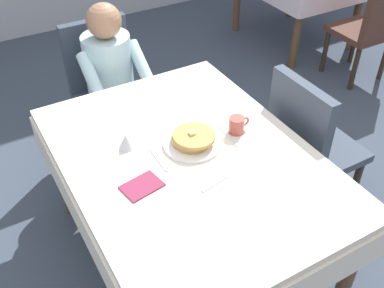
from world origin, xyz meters
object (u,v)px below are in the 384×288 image
Objects in this scene: cup_coffee at (237,125)px; spoon_near_edge at (215,184)px; dining_table_main at (189,171)px; knife_right_of_plate at (227,135)px; breakfast_stack at (192,138)px; chair_right_side at (308,141)px; fork_left_of_plate at (159,160)px; plate_breakfast at (192,144)px; syrup_pitcher at (126,142)px; chair_diner at (105,82)px; diner_person at (111,74)px; background_chair_empty at (372,24)px.

spoon_near_edge is (-0.29, -0.26, -0.04)m from cup_coffee.
knife_right_of_plate is (0.24, 0.05, 0.09)m from dining_table_main.
breakfast_stack is at bearing 50.04° from dining_table_main.
chair_right_side is (0.77, 0.00, -0.12)m from dining_table_main.
knife_right_of_plate is at bearing -179.10° from cup_coffee.
chair_right_side is at bearing -91.23° from fork_left_of_plate.
plate_breakfast is 3.50× the size of syrup_pitcher.
dining_table_main is at bearing 80.31° from spoon_near_edge.
breakfast_stack is (0.06, 0.07, 0.13)m from dining_table_main.
plate_breakfast is 2.48× the size of cup_coffee.
chair_right_side is at bearing -5.35° from plate_breakfast.
chair_diner reaches higher than knife_right_of_plate.
diner_person reaches higher than knife_right_of_plate.
background_chair_empty reaches higher than dining_table_main.
syrup_pitcher is (-0.53, 0.16, -0.01)m from cup_coffee.
plate_breakfast is 0.25m from cup_coffee.
cup_coffee is at bearing -4.47° from plate_breakfast.
fork_left_of_plate is at bearing -59.93° from syrup_pitcher.
dining_table_main is at bearing -170.91° from cup_coffee.
cup_coffee is at bearing -4.50° from breakfast_stack.
breakfast_stack is (0.00, 0.00, 0.03)m from plate_breakfast.
fork_left_of_plate reaches higher than dining_table_main.
chair_right_side is at bearing -11.62° from syrup_pitcher.
background_chair_empty is (2.41, 0.89, -0.21)m from fork_left_of_plate.
dining_table_main is at bearing -90.00° from chair_right_side.
chair_right_side is 0.57m from knife_right_of_plate.
diner_person is 4.00× the size of plate_breakfast.
chair_diner reaches higher than breakfast_stack.
chair_right_side is at bearing 122.95° from chair_diner.
spoon_near_edge is (-0.01, -1.39, 0.21)m from chair_diner.
diner_person is (0.01, 1.01, 0.02)m from dining_table_main.
plate_breakfast is at bearing -26.13° from syrup_pitcher.
syrup_pitcher is at bearing 137.91° from dining_table_main.
chair_diner is at bearing 104.35° from cup_coffee.
background_chair_empty reaches higher than fork_left_of_plate.
fork_left_of_plate is (-0.19, -0.02, -0.04)m from breakfast_stack.
background_chair_empty is at bearing 16.19° from syrup_pitcher.
chair_right_side is at bearing 0.00° from dining_table_main.
syrup_pitcher is at bearing 154.00° from breakfast_stack.
dining_table_main is at bearing -107.39° from fork_left_of_plate.
fork_left_of_plate is (-0.14, 0.05, 0.09)m from dining_table_main.
dining_table_main is 7.21× the size of breakfast_stack.
plate_breakfast is at bearing -82.25° from fork_left_of_plate.
chair_right_side reaches higher than syrup_pitcher.
knife_right_of_plate is at bearing 103.50° from diner_person.
diner_person is 2.27m from background_chair_empty.
breakfast_stack is (0.04, -0.95, 0.11)m from diner_person.
syrup_pitcher reaches higher than plate_breakfast.
spoon_near_edge is at bearing -149.95° from fork_left_of_plate.
chair_right_side is at bearing 126.79° from diner_person.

